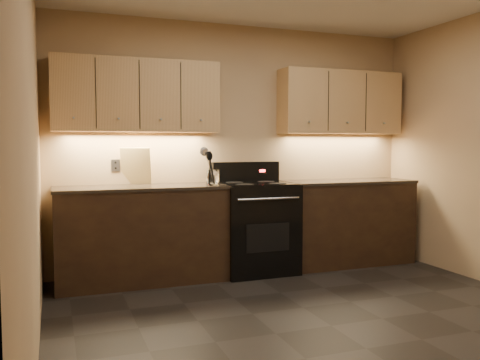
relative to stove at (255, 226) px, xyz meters
name	(u,v)px	position (x,y,z in m)	size (l,w,h in m)	color
floor	(331,326)	(-0.08, -1.68, -0.48)	(4.00, 4.00, 0.00)	black
wall_back	(238,147)	(-0.08, 0.32, 0.82)	(4.00, 0.04, 2.60)	tan
wall_left	(32,149)	(-2.08, -1.68, 0.82)	(0.04, 4.00, 2.60)	tan
counter_left	(141,234)	(-1.18, 0.02, -0.01)	(1.62, 0.62, 0.93)	black
counter_right	(346,222)	(1.10, 0.02, -0.01)	(1.46, 0.62, 0.93)	black
stove	(255,226)	(0.00, 0.00, 0.00)	(0.76, 0.68, 1.14)	black
upper_cab_left	(137,96)	(-1.18, 0.17, 1.32)	(1.60, 0.30, 0.70)	tan
upper_cab_right	(340,103)	(1.10, 0.17, 1.32)	(1.44, 0.30, 0.70)	tan
outlet_plate	(116,165)	(-1.38, 0.31, 0.64)	(0.09, 0.01, 0.12)	#B2B5BA
utensil_crock	(213,178)	(-0.50, -0.12, 0.52)	(0.16, 0.16, 0.16)	white
cutting_board	(136,166)	(-1.19, 0.26, 0.63)	(0.30, 0.02, 0.38)	tan
black_spoon	(211,168)	(-0.52, -0.10, 0.62)	(0.06, 0.06, 0.31)	black
black_turner	(214,167)	(-0.49, -0.15, 0.63)	(0.08, 0.08, 0.33)	black
steel_spatula	(215,165)	(-0.48, -0.12, 0.65)	(0.08, 0.08, 0.36)	silver
steel_skimmer	(216,165)	(-0.47, -0.12, 0.65)	(0.09, 0.09, 0.36)	silver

